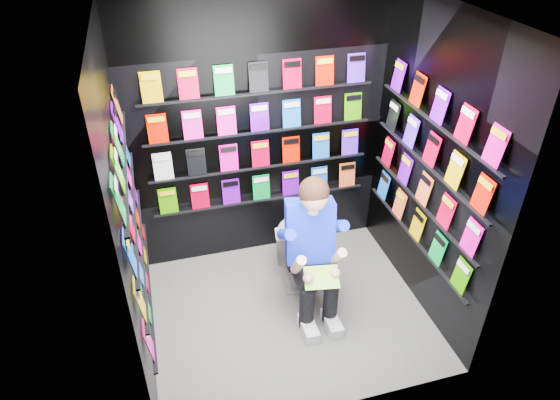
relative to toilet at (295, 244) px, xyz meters
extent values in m
plane|color=#595957|center=(-0.21, -0.49, -0.37)|extent=(2.40, 2.40, 0.00)
plane|color=white|center=(-0.21, -0.49, 2.23)|extent=(2.40, 2.40, 0.00)
cube|color=black|center=(-0.21, 0.51, 0.93)|extent=(2.40, 0.04, 2.60)
cube|color=black|center=(-0.21, -1.49, 0.93)|extent=(2.40, 0.04, 2.60)
cube|color=black|center=(-1.41, -0.49, 0.93)|extent=(0.04, 2.00, 2.60)
cube|color=black|center=(0.99, -0.49, 0.93)|extent=(0.04, 2.00, 2.60)
imported|color=white|center=(0.00, 0.00, 0.00)|extent=(0.55, 0.81, 0.73)
cube|color=white|center=(0.21, 0.01, -0.23)|extent=(0.27, 0.39, 0.27)
cube|color=white|center=(0.21, 0.01, -0.09)|extent=(0.29, 0.41, 0.03)
cube|color=green|center=(0.00, -0.73, 0.21)|extent=(0.31, 0.21, 0.12)
camera|label=1|loc=(-1.14, -3.55, 2.96)|focal=32.00mm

